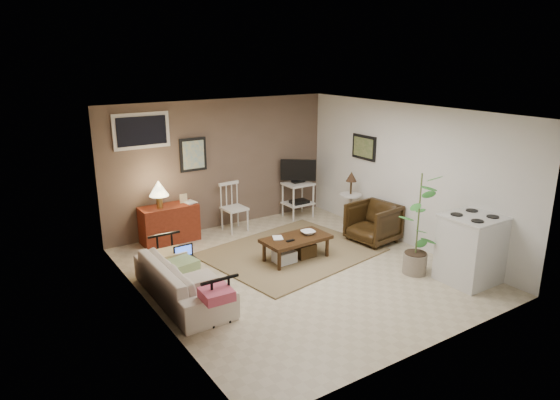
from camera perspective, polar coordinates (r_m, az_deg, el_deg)
floor at (r=7.69m, az=2.01°, el=-8.08°), size 5.00×5.00×0.00m
art_back at (r=9.06m, az=-9.90°, el=5.13°), size 0.50×0.03×0.60m
art_right at (r=9.37m, az=9.58°, el=5.96°), size 0.03×0.60×0.45m
window at (r=8.66m, az=-15.56°, el=7.63°), size 0.96×0.03×0.60m
rug at (r=8.33m, az=1.31°, el=-5.97°), size 2.92×2.49×0.03m
coffee_table at (r=7.97m, az=1.80°, el=-5.36°), size 1.10×0.59×0.41m
sofa at (r=6.86m, az=-11.11°, el=-8.23°), size 0.55×1.87×0.73m
sofa_pillows at (r=6.65m, az=-10.07°, el=-8.16°), size 0.36×1.78×0.13m
sofa_end_rails at (r=6.91m, az=-10.26°, el=-8.43°), size 0.50×1.87×0.63m
laptop at (r=7.15m, az=-10.82°, el=-6.21°), size 0.29×0.21×0.20m
red_console at (r=8.89m, az=-12.64°, el=-2.29°), size 0.98×0.44×1.14m
spindle_chair at (r=9.29m, az=-5.28°, el=-0.97°), size 0.42×0.42×0.90m
tv_stand at (r=9.96m, az=2.11°, el=1.51°), size 0.58×0.48×1.18m
side_table at (r=9.41m, az=8.08°, el=0.77°), size 0.41×0.41×1.09m
armchair at (r=8.82m, az=10.60°, el=-2.40°), size 0.77×0.81×0.77m
potted_plant at (r=7.58m, az=15.52°, el=-2.27°), size 0.39×0.39×1.57m
stove at (r=7.68m, az=20.97°, el=-5.21°), size 0.77×0.72×1.00m
bowl at (r=8.03m, az=3.23°, el=-3.15°), size 0.23×0.08×0.22m
book_table at (r=7.82m, az=-0.82°, el=-3.73°), size 0.15×0.08×0.21m
book_console at (r=8.84m, az=-10.84°, el=0.33°), size 0.19×0.05×0.25m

